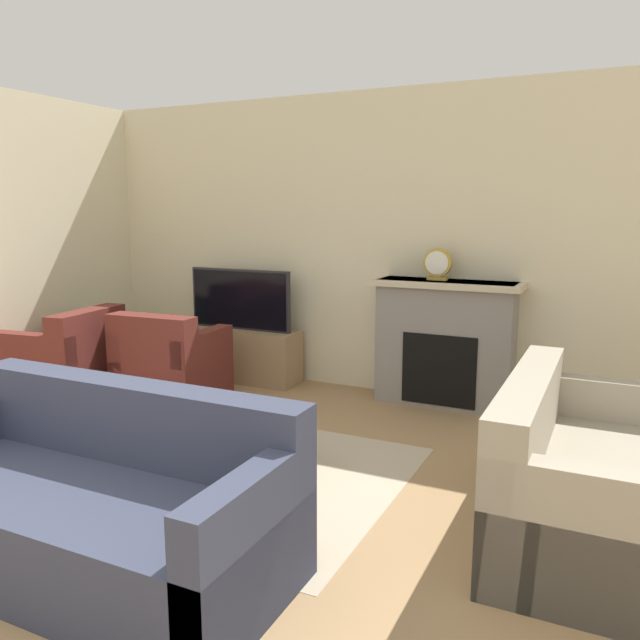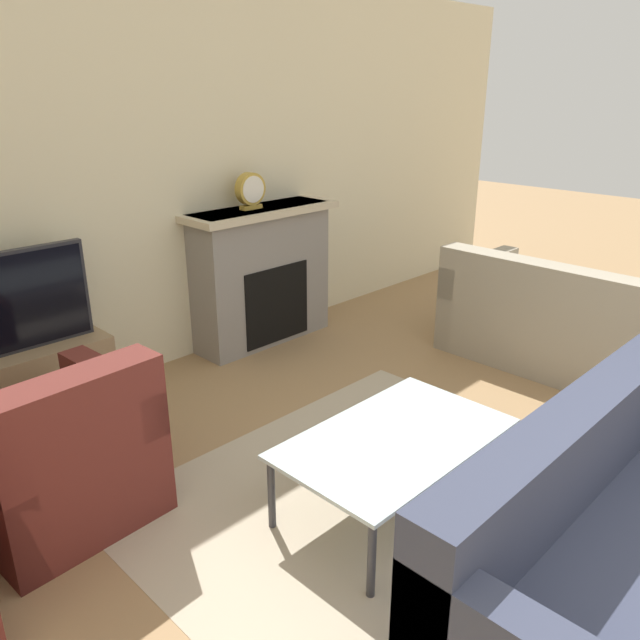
% 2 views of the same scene
% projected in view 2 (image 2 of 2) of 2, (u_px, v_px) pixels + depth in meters
% --- Properties ---
extents(wall_back, '(8.49, 0.06, 2.70)m').
position_uv_depth(wall_back, '(142.00, 179.00, 4.18)').
color(wall_back, beige).
rests_on(wall_back, ground_plane).
extents(area_rug, '(2.33, 1.88, 0.00)m').
position_uv_depth(area_rug, '(378.00, 496.00, 3.14)').
color(area_rug, '#B7A88E').
rests_on(area_rug, ground_plane).
extents(fireplace, '(1.26, 0.40, 1.08)m').
position_uv_depth(fireplace, '(262.00, 273.00, 4.88)').
color(fireplace, gray).
rests_on(fireplace, ground_plane).
extents(tv_stand, '(1.19, 0.36, 0.51)m').
position_uv_depth(tv_stand, '(9.00, 396.00, 3.60)').
color(tv_stand, '#997A56').
rests_on(tv_stand, ground_plane).
extents(couch_sectional, '(1.97, 0.88, 0.82)m').
position_uv_depth(couch_sectional, '(634.00, 555.00, 2.34)').
color(couch_sectional, '#33384C').
rests_on(couch_sectional, ground_plane).
extents(couch_loveseat, '(0.97, 1.59, 0.82)m').
position_uv_depth(couch_loveseat, '(560.00, 325.00, 4.58)').
color(couch_loveseat, '#9E937F').
rests_on(couch_loveseat, ground_plane).
extents(armchair_accent, '(0.81, 0.78, 0.82)m').
position_uv_depth(armchair_accent, '(61.00, 462.00, 2.89)').
color(armchair_accent, '#5B231E').
rests_on(armchair_accent, ground_plane).
extents(coffee_table, '(1.13, 0.68, 0.39)m').
position_uv_depth(coffee_table, '(395.00, 442.00, 2.95)').
color(coffee_table, '#333338').
rests_on(coffee_table, ground_plane).
extents(mantel_clock, '(0.24, 0.07, 0.27)m').
position_uv_depth(mantel_clock, '(250.00, 190.00, 4.60)').
color(mantel_clock, '#B79338').
rests_on(mantel_clock, fireplace).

